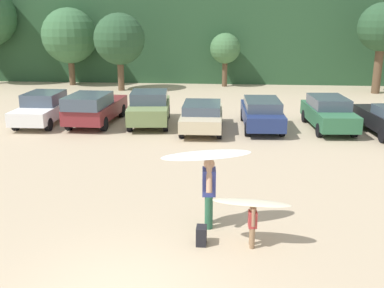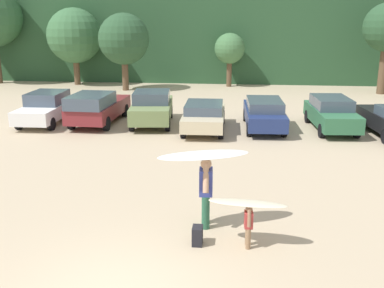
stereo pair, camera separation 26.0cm
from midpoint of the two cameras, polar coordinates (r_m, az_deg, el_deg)
hillside_ridge at (r=41.90m, az=3.13°, el=14.36°), size 108.00×12.00×8.31m
tree_center at (r=36.67m, az=-14.35°, el=13.03°), size 4.17×4.17×5.82m
tree_center_right at (r=33.11m, az=-8.33°, el=12.88°), size 3.59×3.59×5.43m
tree_center_left at (r=34.76m, az=4.97°, el=11.80°), size 2.26×2.26×3.99m
parked_car_white at (r=23.94m, az=-17.44°, el=4.42°), size 1.85×4.54×1.54m
parked_car_maroon at (r=22.94m, az=-11.52°, el=4.56°), size 2.07×4.87×1.63m
parked_car_olive_green at (r=22.54m, az=-4.73°, el=4.61°), size 2.32×4.44×1.65m
parked_car_champagne at (r=21.26m, az=1.88°, el=3.62°), size 1.96×4.40×1.30m
parked_car_navy at (r=21.89m, az=9.37°, el=3.88°), size 1.92×4.73×1.42m
parked_car_forest_green at (r=22.43m, az=17.41°, el=3.74°), size 2.01×4.59×1.52m
person_adult at (r=11.49m, az=2.41°, el=-5.60°), size 0.36×0.90×1.81m
person_child at (r=10.72m, az=7.80°, el=-9.88°), size 0.21×0.48×1.05m
surfboard_white at (r=11.11m, az=2.16°, el=-1.40°), size 2.40×1.37×0.12m
surfboard_cream at (r=10.62m, az=7.69°, el=-7.38°), size 1.87×0.71×0.10m
backpack_dropped at (r=10.90m, az=1.38°, el=-11.43°), size 0.24×0.34×0.45m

